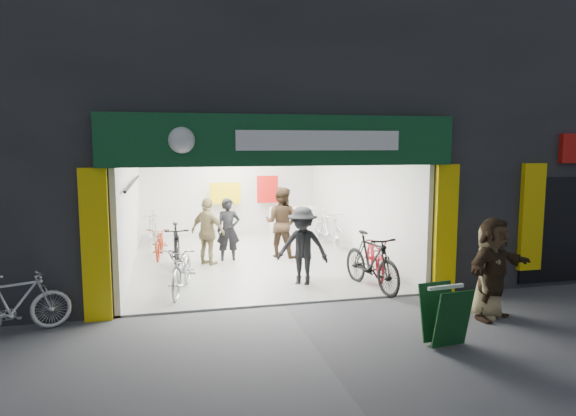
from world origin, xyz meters
name	(u,v)px	position (x,y,z in m)	size (l,w,h in m)	color
ground	(284,306)	(0.00, 0.00, 0.00)	(60.00, 60.00, 0.00)	#56565B
building	(275,95)	(0.91, 4.99, 4.31)	(17.00, 10.27, 8.00)	#232326
bike_left_front	(182,269)	(-1.80, 1.29, 0.49)	(0.66, 1.88, 0.99)	#B0B1B5
bike_left_midfront	(176,249)	(-1.88, 2.98, 0.57)	(0.54, 1.90, 1.14)	black
bike_left_midback	(160,242)	(-2.27, 4.67, 0.42)	(0.56, 1.61, 0.84)	maroon
bike_left_back	(152,229)	(-2.50, 6.48, 0.51)	(0.47, 1.68, 1.01)	#A7A8AC
bike_right_front	(371,261)	(1.98, 0.60, 0.60)	(0.56, 1.98, 1.19)	black
bike_right_mid	(376,256)	(2.50, 1.59, 0.47)	(0.63, 1.80, 0.95)	maroon
bike_right_back	(329,229)	(2.50, 5.02, 0.54)	(0.51, 1.81, 1.09)	silver
parked_bike	(15,304)	(-4.42, -0.47, 0.50)	(0.47, 1.67, 1.00)	silver
customer_a	(228,230)	(-0.56, 3.83, 0.81)	(0.59, 0.39, 1.63)	black
customer_b	(281,223)	(0.85, 3.96, 0.94)	(0.91, 0.71, 1.87)	#372719
customer_c	(303,247)	(0.69, 1.22, 0.84)	(1.09, 0.63, 1.69)	black
customer_d	(208,232)	(-1.10, 3.48, 0.84)	(0.99, 0.41, 1.69)	#8F7F53
pedestrian_near	(489,271)	(3.30, -1.42, 0.82)	(0.80, 0.52, 1.64)	#9C895A
pedestrian_far	(493,268)	(3.32, -1.52, 0.88)	(1.63, 0.52, 1.76)	#3C2B1B
sandwich_board	(445,314)	(1.90, -2.41, 0.49)	(0.63, 0.65, 0.89)	#0E3B17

